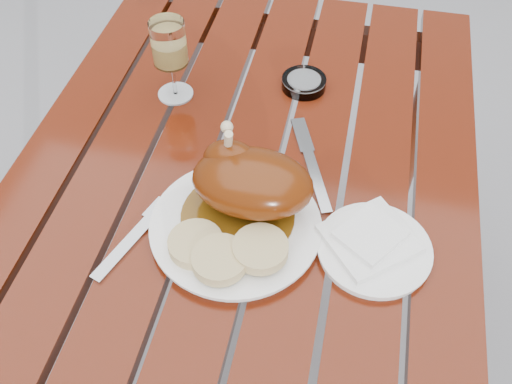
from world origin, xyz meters
TOP-DOWN VIEW (x-y plane):
  - ground at (0.00, 0.00)m, footprint 60.00×60.00m
  - table at (0.00, 0.00)m, footprint 0.80×1.20m
  - dinner_plate at (0.02, -0.11)m, footprint 0.35×0.35m
  - roast_duck at (0.03, -0.06)m, footprint 0.20×0.18m
  - bread_dumplings at (0.02, -0.17)m, footprint 0.18×0.11m
  - wine_glass at (-0.18, 0.19)m, footprint 0.09×0.09m
  - side_plate at (0.24, -0.11)m, footprint 0.21×0.21m
  - napkin at (0.23, -0.10)m, footprint 0.17×0.17m
  - ashtray at (0.07, 0.26)m, footprint 0.12×0.12m
  - fork at (-0.14, -0.17)m, footprint 0.07×0.16m
  - knife at (0.12, 0.04)m, footprint 0.09×0.19m

SIDE VIEW (x-z plane):
  - ground at x=0.00m, z-range 0.00..0.00m
  - table at x=0.00m, z-range 0.00..0.75m
  - fork at x=-0.14m, z-range 0.75..0.76m
  - knife at x=0.12m, z-range 0.75..0.76m
  - side_plate at x=0.24m, z-range 0.75..0.76m
  - dinner_plate at x=0.02m, z-range 0.75..0.77m
  - ashtray at x=0.07m, z-range 0.75..0.77m
  - napkin at x=0.23m, z-range 0.76..0.78m
  - bread_dumplings at x=0.02m, z-range 0.77..0.79m
  - roast_duck at x=0.03m, z-range 0.75..0.89m
  - wine_glass at x=-0.18m, z-range 0.75..0.91m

